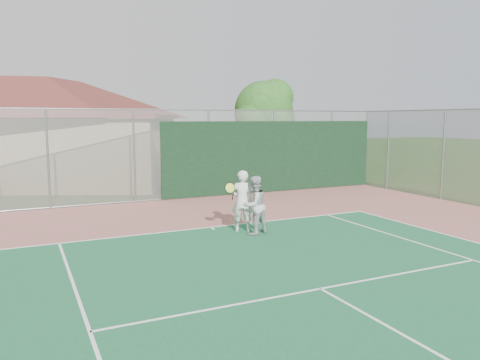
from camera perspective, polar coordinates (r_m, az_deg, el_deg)
name	(u,v)px	position (r m, az deg, el deg)	size (l,w,h in m)	color
back_fence	(211,156)	(18.88, -3.50, 2.96)	(20.08, 0.11, 3.53)	gray
side_fence_right	(443,155)	(19.83, 23.52, 2.81)	(0.08, 9.00, 3.50)	gray
clubhouse	(35,120)	(25.45, -23.76, 6.69)	(16.64, 14.26, 6.07)	tan
tree	(265,112)	(26.02, 3.09, 8.23)	(3.82, 3.62, 5.33)	#362413
player_white_front	(242,201)	(13.00, 0.23, -2.62)	(1.03, 0.69, 1.72)	silver
player_grey_back	(254,206)	(12.72, 1.77, -3.17)	(0.93, 0.82, 1.60)	#ACAFB1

